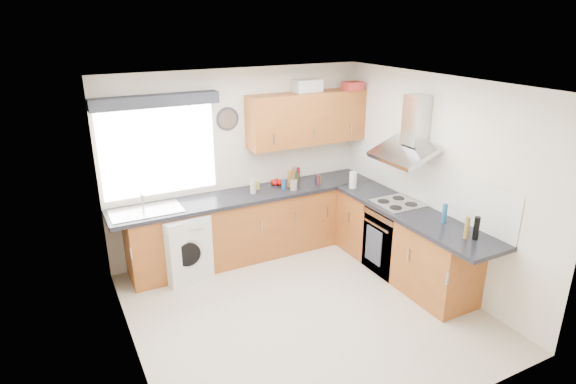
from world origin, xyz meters
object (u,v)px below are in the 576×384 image
upper_cabinets (307,118)px  washing_machine (182,245)px  oven (394,239)px  extractor_hood (409,135)px

upper_cabinets → washing_machine: size_ratio=2.03×
oven → upper_cabinets: size_ratio=0.50×
oven → upper_cabinets: upper_cabinets is taller
oven → extractor_hood: 1.35m
upper_cabinets → washing_machine: 2.37m
upper_cabinets → washing_machine: upper_cabinets is taller
washing_machine → upper_cabinets: bearing=-5.7°
oven → extractor_hood: bearing=-0.0°
oven → upper_cabinets: (-0.55, 1.32, 1.38)m
extractor_hood → washing_machine: (-2.56, 1.10, -1.35)m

